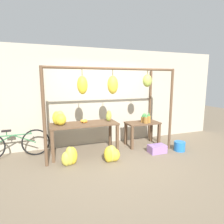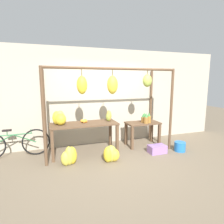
{
  "view_description": "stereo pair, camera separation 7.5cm",
  "coord_description": "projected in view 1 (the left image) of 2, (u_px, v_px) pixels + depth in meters",
  "views": [
    {
      "loc": [
        -1.59,
        -3.8,
        1.88
      ],
      "look_at": [
        0.08,
        0.83,
        1.06
      ],
      "focal_mm": 30.0,
      "sensor_mm": 36.0,
      "label": 1
    },
    {
      "loc": [
        -1.52,
        -3.82,
        1.88
      ],
      "look_at": [
        0.08,
        0.83,
        1.06
      ],
      "focal_mm": 30.0,
      "sensor_mm": 36.0,
      "label": 2
    }
  ],
  "objects": [
    {
      "name": "ground_plane",
      "position": [
        121.0,
        162.0,
        4.37
      ],
      "size": [
        20.0,
        20.0,
        0.0
      ],
      "primitive_type": "plane",
      "color": "#756651"
    },
    {
      "name": "papaya_pile",
      "position": [
        109.0,
        116.0,
        5.0
      ],
      "size": [
        0.2,
        0.21,
        0.3
      ],
      "color": "#93A33D",
      "rests_on": "display_table_main"
    },
    {
      "name": "display_table_side",
      "position": [
        142.0,
        127.0,
        5.46
      ],
      "size": [
        0.96,
        0.53,
        0.69
      ],
      "color": "brown",
      "rests_on": "ground_plane"
    },
    {
      "name": "blue_bucket",
      "position": [
        180.0,
        146.0,
        5.08
      ],
      "size": [
        0.29,
        0.29,
        0.25
      ],
      "color": "blue",
      "rests_on": "ground_plane"
    },
    {
      "name": "fruit_crate_white",
      "position": [
        157.0,
        149.0,
        4.94
      ],
      "size": [
        0.45,
        0.28,
        0.21
      ],
      "color": "#9970B7",
      "rests_on": "ground_plane"
    },
    {
      "name": "pineapple_cluster",
      "position": [
        146.0,
        118.0,
        5.4
      ],
      "size": [
        0.26,
        0.44,
        0.31
      ],
      "color": "#A3702D",
      "rests_on": "display_table_side"
    },
    {
      "name": "orange_pile",
      "position": [
        84.0,
        121.0,
        4.82
      ],
      "size": [
        0.18,
        0.16,
        0.09
      ],
      "color": "orange",
      "rests_on": "display_table_main"
    },
    {
      "name": "banana_pile_on_table",
      "position": [
        60.0,
        119.0,
        4.59
      ],
      "size": [
        0.41,
        0.44,
        0.35
      ],
      "color": "#9EB247",
      "rests_on": "display_table_main"
    },
    {
      "name": "parked_bicycle",
      "position": [
        13.0,
        144.0,
        4.56
      ],
      "size": [
        1.69,
        0.08,
        0.72
      ],
      "color": "black",
      "rests_on": "ground_plane"
    },
    {
      "name": "display_table_main",
      "position": [
        84.0,
        128.0,
        4.79
      ],
      "size": [
        1.7,
        0.66,
        0.81
      ],
      "color": "brown",
      "rests_on": "ground_plane"
    },
    {
      "name": "shop_wall_back",
      "position": [
        101.0,
        97.0,
        5.57
      ],
      "size": [
        8.0,
        0.08,
        2.8
      ],
      "color": "#B2A893",
      "rests_on": "ground_plane"
    },
    {
      "name": "banana_pile_ground_right",
      "position": [
        112.0,
        154.0,
        4.39
      ],
      "size": [
        0.46,
        0.39,
        0.4
      ],
      "color": "gold",
      "rests_on": "ground_plane"
    },
    {
      "name": "stall_awning",
      "position": [
        111.0,
        93.0,
        4.64
      ],
      "size": [
        3.33,
        1.21,
        2.19
      ],
      "color": "brown",
      "rests_on": "ground_plane"
    },
    {
      "name": "banana_pile_ground_left",
      "position": [
        70.0,
        156.0,
        4.23
      ],
      "size": [
        0.42,
        0.41,
        0.44
      ],
      "color": "yellow",
      "rests_on": "ground_plane"
    }
  ]
}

